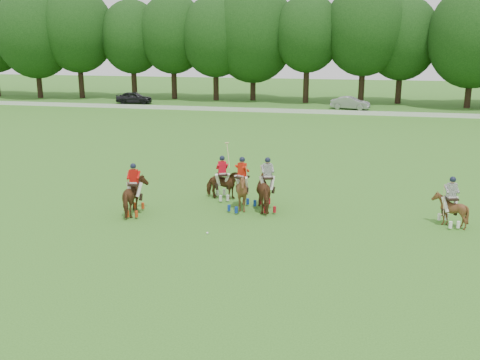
% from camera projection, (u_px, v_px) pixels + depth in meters
% --- Properties ---
extents(ground, '(180.00, 180.00, 0.00)m').
position_uv_depth(ground, '(184.00, 239.00, 20.87)').
color(ground, '#33681D').
rests_on(ground, ground).
extents(tree_line, '(117.98, 14.32, 14.75)m').
position_uv_depth(tree_line, '(310.00, 34.00, 64.09)').
color(tree_line, black).
rests_on(tree_line, ground).
extents(boundary_rail, '(120.00, 0.10, 0.44)m').
position_uv_depth(boundary_rail, '(296.00, 111.00, 56.70)').
color(boundary_rail, white).
rests_on(boundary_rail, ground).
extents(car_left, '(4.46, 2.18, 1.47)m').
position_uv_depth(car_left, '(134.00, 98.00, 65.07)').
color(car_left, black).
rests_on(car_left, ground).
extents(car_mid, '(4.46, 2.18, 1.41)m').
position_uv_depth(car_mid, '(350.00, 103.00, 59.67)').
color(car_mid, '#9B9A9F').
rests_on(car_mid, ground).
extents(polo_red_a, '(1.24, 2.05, 2.33)m').
position_uv_depth(polo_red_a, '(135.00, 196.00, 23.64)').
color(polo_red_a, '#542B16').
rests_on(polo_red_a, ground).
extents(polo_red_b, '(1.81, 1.70, 2.72)m').
position_uv_depth(polo_red_b, '(222.00, 184.00, 25.92)').
color(polo_red_b, '#542B16').
rests_on(polo_red_b, ground).
extents(polo_red_c, '(2.06, 2.13, 2.49)m').
position_uv_depth(polo_red_c, '(242.00, 191.00, 24.22)').
color(polo_red_c, '#542B16').
rests_on(polo_red_c, ground).
extents(polo_stripe_a, '(1.63, 2.30, 2.46)m').
position_uv_depth(polo_stripe_a, '(267.00, 191.00, 24.25)').
color(polo_stripe_a, '#542B16').
rests_on(polo_stripe_a, ground).
extents(polo_stripe_b, '(1.45, 1.54, 2.12)m').
position_uv_depth(polo_stripe_b, '(450.00, 209.00, 22.23)').
color(polo_stripe_b, '#542B16').
rests_on(polo_stripe_b, ground).
extents(polo_ball, '(0.09, 0.09, 0.09)m').
position_uv_depth(polo_ball, '(207.00, 233.00, 21.43)').
color(polo_ball, white).
rests_on(polo_ball, ground).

